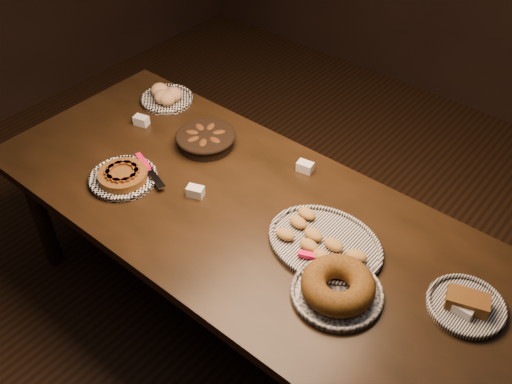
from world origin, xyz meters
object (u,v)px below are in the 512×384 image
Objects in this scene: buffet_table at (250,225)px; apple_tart_plate at (123,177)px; madeleine_platter at (323,243)px; bundt_cake_plate at (338,287)px.

apple_tart_plate reaches higher than buffet_table.
buffet_table is 7.01× the size of apple_tart_plate.
bundt_cake_plate is at bearing -43.27° from madeleine_platter.
apple_tart_plate is at bearing -158.93° from bundt_cake_plate.
apple_tart_plate reaches higher than madeleine_platter.
apple_tart_plate is 0.74× the size of madeleine_platter.
bundt_cake_plate reaches higher than madeleine_platter.
madeleine_platter is (0.88, 0.24, -0.00)m from apple_tart_plate.
madeleine_platter is at bearing 6.18° from buffet_table.
apple_tart_plate is 0.90× the size of bundt_cake_plate.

